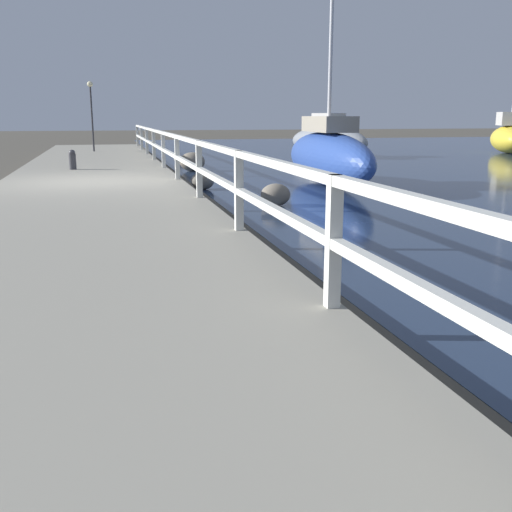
{
  "coord_description": "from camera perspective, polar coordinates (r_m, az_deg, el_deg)",
  "views": [
    {
      "loc": [
        0.29,
        -13.79,
        1.66
      ],
      "look_at": [
        2.81,
        -3.79,
        -0.75
      ],
      "focal_mm": 42.0,
      "sensor_mm": 36.0,
      "label": 1
    }
  ],
  "objects": [
    {
      "name": "ground_plane",
      "position": [
        13.89,
        -15.31,
        5.84
      ],
      "size": [
        120.0,
        120.0,
        0.0
      ],
      "primitive_type": "plane",
      "color": "#4C473D"
    },
    {
      "name": "dock_walkway",
      "position": [
        13.88,
        -15.34,
        6.36
      ],
      "size": [
        4.02,
        36.0,
        0.25
      ],
      "color": "gray",
      "rests_on": "ground"
    },
    {
      "name": "railing",
      "position": [
        13.9,
        -7.54,
        10.08
      ],
      "size": [
        0.1,
        32.5,
        1.0
      ],
      "color": "silver",
      "rests_on": "dock_walkway"
    },
    {
      "name": "boulder_near_dock",
      "position": [
        11.38,
        1.88,
        5.85
      ],
      "size": [
        0.57,
        0.51,
        0.42
      ],
      "color": "slate",
      "rests_on": "ground"
    },
    {
      "name": "boulder_mid_strip",
      "position": [
        13.97,
        -5.11,
        7.12
      ],
      "size": [
        0.53,
        0.48,
        0.4
      ],
      "color": "#666056",
      "rests_on": "ground"
    },
    {
      "name": "boulder_upstream",
      "position": [
        18.76,
        -6.08,
        8.91
      ],
      "size": [
        0.77,
        0.7,
        0.58
      ],
      "color": "slate",
      "rests_on": "ground"
    },
    {
      "name": "boulder_far_strip",
      "position": [
        22.15,
        -7.34,
        9.13
      ],
      "size": [
        0.36,
        0.33,
        0.27
      ],
      "color": "gray",
      "rests_on": "ground"
    },
    {
      "name": "mooring_bollard",
      "position": [
        17.11,
        -17.07,
        8.78
      ],
      "size": [
        0.19,
        0.19,
        0.53
      ],
      "color": "#333338",
      "rests_on": "dock_walkway"
    },
    {
      "name": "dock_lamp",
      "position": [
        25.78,
        -15.43,
        13.91
      ],
      "size": [
        0.23,
        0.23,
        2.77
      ],
      "color": "#2D2D33",
      "rests_on": "dock_walkway"
    },
    {
      "name": "sailboat_gray",
      "position": [
        25.54,
        6.87,
        10.95
      ],
      "size": [
        2.75,
        4.67,
        7.15
      ],
      "rotation": [
        0.0,
        0.0,
        0.35
      ],
      "color": "gray",
      "rests_on": "water_surface"
    },
    {
      "name": "sailboat_yellow",
      "position": [
        30.18,
        23.05,
        10.42
      ],
      "size": [
        2.97,
        4.0,
        6.65
      ],
      "rotation": [
        0.0,
        0.0,
        -0.43
      ],
      "color": "gold",
      "rests_on": "water_surface"
    },
    {
      "name": "sailboat_blue",
      "position": [
        14.8,
        6.87,
        9.49
      ],
      "size": [
        1.3,
        5.36,
        7.9
      ],
      "rotation": [
        0.0,
        0.0,
        -0.03
      ],
      "color": "#2D4C9E",
      "rests_on": "water_surface"
    }
  ]
}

